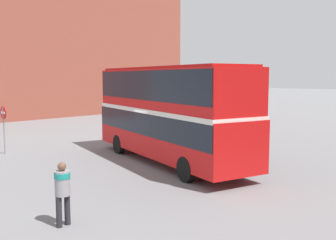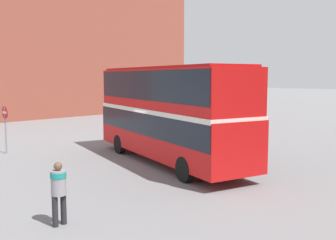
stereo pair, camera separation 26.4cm
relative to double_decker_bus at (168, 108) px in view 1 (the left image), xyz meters
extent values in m
plane|color=slate|center=(-0.02, -0.14, -2.57)|extent=(240.00, 240.00, 0.00)
cube|color=brown|center=(-26.24, 9.78, 6.08)|extent=(8.80, 30.99, 17.29)
cube|color=red|center=(0.00, 0.00, -1.13)|extent=(10.86, 5.42, 2.03)
cube|color=red|center=(0.00, 0.00, 0.85)|extent=(10.69, 5.30, 1.93)
cube|color=black|center=(0.00, 0.00, -0.68)|extent=(10.77, 5.42, 0.99)
cube|color=black|center=(0.00, 0.00, 1.08)|extent=(10.54, 5.29, 1.31)
cube|color=silver|center=(0.00, 0.00, -0.09)|extent=(10.76, 5.42, 0.20)
cube|color=#A91111|center=(0.00, 0.00, 1.87)|extent=(10.18, 5.00, 0.10)
cylinder|color=black|center=(3.57, 0.15, -2.07)|extent=(1.04, 0.57, 1.00)
cylinder|color=black|center=(2.92, -2.05, -2.07)|extent=(1.04, 0.57, 1.00)
cylinder|color=black|center=(-2.72, 1.99, -2.07)|extent=(1.04, 0.57, 1.00)
cylinder|color=black|center=(-3.36, -0.21, -2.07)|extent=(1.04, 0.57, 1.00)
cylinder|color=#232328|center=(3.47, -7.88, -2.14)|extent=(0.16, 0.16, 0.85)
cylinder|color=#232328|center=(3.45, -7.62, -2.14)|extent=(0.16, 0.16, 0.85)
cylinder|color=gray|center=(3.46, -7.75, -1.38)|extent=(0.43, 0.43, 0.67)
cylinder|color=teal|center=(3.46, -7.75, -1.17)|extent=(0.45, 0.45, 0.15)
sphere|color=brown|center=(3.46, -7.75, -0.93)|extent=(0.23, 0.23, 0.23)
cube|color=navy|center=(-11.54, 10.47, -1.92)|extent=(4.67, 2.84, 0.72)
cube|color=black|center=(-11.71, 10.42, -1.30)|extent=(2.60, 2.15, 0.53)
cylinder|color=black|center=(-10.44, 11.60, -2.23)|extent=(0.70, 0.38, 0.67)
cylinder|color=black|center=(-10.03, 10.00, -2.23)|extent=(0.70, 0.38, 0.67)
cylinder|color=black|center=(-13.05, 10.93, -2.23)|extent=(0.70, 0.38, 0.67)
cylinder|color=black|center=(-12.64, 9.33, -2.23)|extent=(0.70, 0.38, 0.67)
cylinder|color=gray|center=(-7.67, -4.40, -1.33)|extent=(0.08, 0.08, 2.48)
cylinder|color=red|center=(-7.67, -4.40, -0.40)|extent=(0.68, 0.03, 0.68)
cube|color=white|center=(-7.67, -4.40, -0.40)|extent=(0.47, 0.04, 0.11)
camera|label=1|loc=(12.59, -13.24, 1.45)|focal=42.00mm
camera|label=2|loc=(12.78, -13.05, 1.45)|focal=42.00mm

